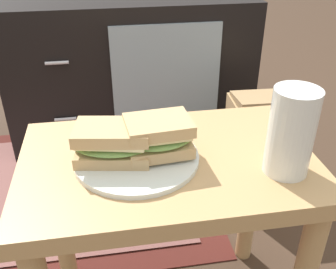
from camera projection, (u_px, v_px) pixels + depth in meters
side_table at (168, 195)px, 0.78m from camera, size 0.56×0.36×0.46m
tv_cabinet at (130, 67)px, 1.63m from camera, size 0.96×0.46×0.58m
area_rug at (70, 186)px, 1.39m from camera, size 0.97×0.84×0.01m
plate at (137, 159)px, 0.72m from camera, size 0.23×0.23×0.01m
sandwich_front at (113, 144)px, 0.70m from camera, size 0.16×0.11×0.07m
sandwich_back at (159, 136)px, 0.71m from camera, size 0.13×0.10×0.07m
beer_glass at (291, 134)px, 0.66m from camera, size 0.08×0.08×0.16m
paper_bag at (263, 146)px, 1.30m from camera, size 0.24×0.18×0.37m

